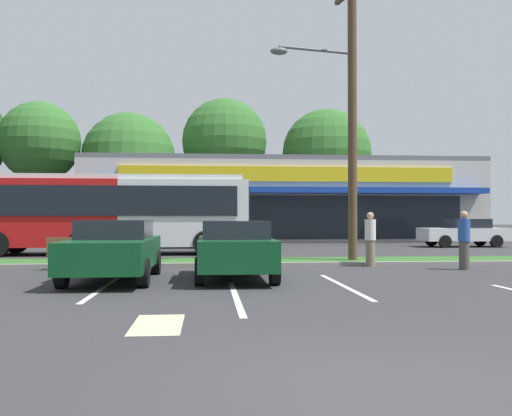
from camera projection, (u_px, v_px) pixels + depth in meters
ground_plane at (389, 388)px, 5.09m from camera, size 240.00×240.00×0.00m
grass_median at (256, 261)px, 19.03m from camera, size 56.00×2.20×0.12m
curb_lip at (259, 264)px, 17.82m from camera, size 56.00×0.24×0.12m
parking_stripe_0 at (104, 287)px, 12.39m from camera, size 0.12×4.80×0.01m
parking_stripe_1 at (236, 296)px, 10.98m from camera, size 0.12×4.80×0.01m
parking_stripe_2 at (344, 286)px, 12.69m from camera, size 0.12×4.80×0.01m
lot_arrow at (158, 324)px, 8.11m from camera, size 0.70×1.60×0.01m
storefront_building at (279, 201)px, 40.32m from camera, size 25.94×11.42×5.43m
tree_left at (40, 142)px, 45.91m from camera, size 6.41×6.41×10.82m
tree_mid_left at (129, 159)px, 47.48m from camera, size 7.66×7.66×10.22m
tree_mid at (225, 141)px, 50.23m from camera, size 7.41×7.41×11.94m
tree_mid_right at (327, 154)px, 50.19m from camera, size 7.76×7.76×11.02m
utility_pole at (348, 107)px, 19.06m from camera, size 3.15×2.37×9.72m
city_bus at (108, 212)px, 23.65m from camera, size 11.54×2.77×3.25m
bus_stop_bench at (76, 252)px, 16.63m from camera, size 1.60×0.45×0.95m
car_0 at (464, 232)px, 29.83m from camera, size 4.35×1.98×1.46m
car_1 at (168, 232)px, 28.91m from camera, size 4.79×1.94×1.52m
car_2 at (115, 249)px, 13.86m from camera, size 1.95×4.78×1.45m
car_4 at (235, 249)px, 14.06m from camera, size 1.89×4.24×1.43m
pedestrian_near_bench at (464, 240)px, 16.67m from camera, size 0.34×0.34×1.71m
pedestrian_by_pole at (370, 239)px, 17.80m from camera, size 0.34×0.34×1.69m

